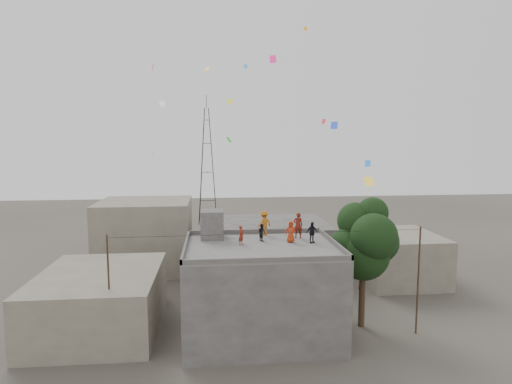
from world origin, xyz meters
TOP-DOWN VIEW (x-y plane):
  - ground at (0.00, 0.00)m, footprint 140.00×140.00m
  - main_building at (0.00, 0.00)m, footprint 10.00×8.00m
  - parapet at (0.00, 0.00)m, footprint 10.00×8.00m
  - stair_head_box at (-3.20, 2.60)m, footprint 1.60×1.80m
  - neighbor_west at (-11.00, 2.00)m, footprint 8.00×10.00m
  - neighbor_north at (2.00, 14.00)m, footprint 12.00×9.00m
  - neighbor_northwest at (-10.00, 16.00)m, footprint 9.00×8.00m
  - neighbor_east at (14.00, 10.00)m, footprint 7.00×8.00m
  - tree at (7.37, 0.60)m, footprint 4.90×4.60m
  - utility_line at (0.50, -1.25)m, footprint 20.12×0.62m
  - transmission_tower at (-4.00, 40.00)m, footprint 2.97×2.97m
  - person_red_adult at (2.90, 2.05)m, footprint 0.69×0.47m
  - person_orange_child at (2.15, 0.80)m, footprint 0.78×0.57m
  - person_dark_child at (0.23, 1.42)m, footprint 0.67×0.73m
  - person_dark_adult at (3.54, 0.46)m, footprint 0.92×0.64m
  - person_orange_adult at (0.61, 3.23)m, footprint 1.35×1.18m
  - person_red_child at (-1.27, 0.49)m, footprint 0.53×0.56m
  - kites at (1.53, 6.22)m, footprint 17.29×19.72m

SIDE VIEW (x-z plane):
  - ground at x=0.00m, z-range 0.00..0.00m
  - neighbor_west at x=-11.00m, z-range 0.00..4.00m
  - neighbor_east at x=14.00m, z-range 0.00..4.40m
  - neighbor_north at x=2.00m, z-range 0.00..5.00m
  - main_building at x=0.00m, z-range 0.00..6.10m
  - neighbor_northwest at x=-10.00m, z-range 0.00..7.00m
  - utility_line at x=0.50m, z-range 0.13..7.53m
  - tree at x=7.37m, z-range 1.55..10.65m
  - parapet at x=0.00m, z-range 6.10..6.40m
  - person_dark_child at x=0.23m, z-range 6.10..7.30m
  - person_red_child at x=-1.27m, z-range 6.10..7.38m
  - person_dark_adult at x=3.54m, z-range 6.10..7.55m
  - person_orange_child at x=2.15m, z-range 6.10..7.58m
  - person_orange_adult at x=0.61m, z-range 6.10..7.91m
  - person_red_adult at x=2.90m, z-range 6.10..7.94m
  - stair_head_box at x=-3.20m, z-range 6.10..8.10m
  - transmission_tower at x=-4.00m, z-range -0.93..19.07m
  - kites at x=1.53m, z-range 8.65..21.57m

